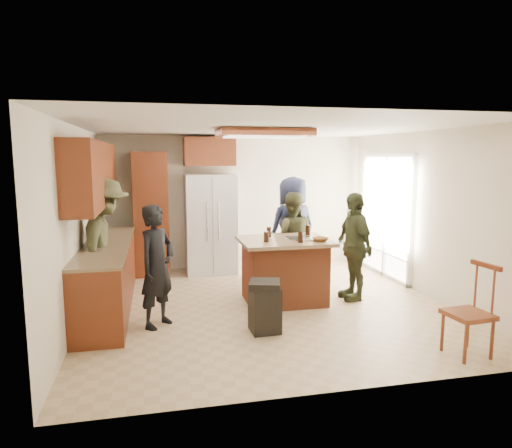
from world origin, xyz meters
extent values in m
plane|color=tan|center=(0.00, 0.00, 0.00)|extent=(5.00, 5.00, 0.00)
plane|color=white|center=(0.00, 0.00, 2.50)|extent=(5.00, 5.00, 0.00)
plane|color=beige|center=(0.00, 2.50, 1.25)|extent=(5.00, 0.00, 5.00)
plane|color=beige|center=(0.00, -2.50, 1.25)|extent=(5.00, 0.00, 5.00)
plane|color=beige|center=(-2.50, 0.00, 1.25)|extent=(0.00, 5.00, 5.00)
plane|color=beige|center=(2.50, 0.00, 1.25)|extent=(0.00, 5.00, 5.00)
cube|color=white|center=(2.48, 1.20, 1.05)|extent=(0.02, 1.60, 2.10)
cube|color=white|center=(2.46, 1.20, 1.05)|extent=(0.08, 1.72, 2.10)
cube|color=maroon|center=(0.00, 0.20, 2.44)|extent=(1.30, 0.70, 0.10)
cube|color=white|center=(0.00, 0.20, 2.38)|extent=(1.10, 0.50, 0.02)
cube|color=olive|center=(4.00, 1.20, -0.05)|extent=(3.00, 3.00, 0.10)
cube|color=#593319|center=(4.70, 1.80, 1.00)|extent=(1.40, 1.60, 2.00)
imported|color=black|center=(-1.52, -0.48, 0.77)|extent=(0.67, 0.69, 1.53)
imported|color=#393B22|center=(0.63, 0.91, 0.77)|extent=(0.84, 0.64, 1.55)
imported|color=#1C2138|center=(0.75, 1.26, 0.89)|extent=(0.98, 0.76, 1.78)
imported|color=#333921|center=(1.33, 0.05, 0.80)|extent=(0.52, 0.96, 1.59)
imported|color=#373820|center=(-2.21, 0.25, 0.92)|extent=(0.62, 1.22, 1.84)
cube|color=maroon|center=(-2.20, 0.40, 0.44)|extent=(0.60, 3.00, 0.88)
cube|color=#846B4C|center=(-2.20, 0.40, 0.90)|extent=(0.64, 3.00, 0.04)
cube|color=maroon|center=(-2.33, 0.40, 1.88)|extent=(0.35, 3.00, 0.85)
cube|color=maroon|center=(-1.60, 2.20, 1.10)|extent=(0.60, 0.60, 2.20)
cube|color=maroon|center=(-0.55, 2.20, 2.20)|extent=(0.90, 0.60, 0.50)
cube|color=white|center=(-0.55, 2.12, 0.90)|extent=(0.90, 0.72, 1.80)
cube|color=gray|center=(-0.55, 1.75, 0.90)|extent=(0.01, 0.01, 1.71)
cylinder|color=silver|center=(-0.65, 1.73, 0.99)|extent=(0.02, 0.02, 0.70)
cylinder|color=silver|center=(-0.45, 1.73, 0.99)|extent=(0.02, 0.02, 0.70)
cube|color=brown|center=(0.29, 0.12, 0.44)|extent=(1.10, 0.85, 0.88)
cube|color=#8C7151|center=(0.29, 0.12, 0.91)|extent=(1.28, 1.03, 0.05)
cube|color=silver|center=(0.54, 0.07, 0.94)|extent=(0.44, 0.33, 0.02)
imported|color=brown|center=(0.74, -0.13, 0.96)|extent=(0.25, 0.25, 0.05)
cylinder|color=black|center=(-0.03, -0.04, 1.01)|extent=(0.07, 0.07, 0.15)
cylinder|color=black|center=(0.11, 0.36, 1.01)|extent=(0.07, 0.07, 0.15)
cylinder|color=black|center=(0.74, 0.41, 1.01)|extent=(0.07, 0.07, 0.15)
cylinder|color=black|center=(0.43, -0.17, 1.01)|extent=(0.07, 0.07, 0.15)
cube|color=black|center=(-0.26, -0.95, 0.28)|extent=(0.35, 0.35, 0.55)
cube|color=black|center=(-0.26, -0.95, 0.59)|extent=(0.44, 0.44, 0.08)
cube|color=maroon|center=(1.68, -2.07, 0.45)|extent=(0.46, 0.46, 0.05)
cylinder|color=maroon|center=(1.53, -2.25, 0.22)|extent=(0.04, 0.04, 0.44)
cylinder|color=maroon|center=(1.87, -2.22, 0.22)|extent=(0.04, 0.04, 0.44)
cylinder|color=maroon|center=(1.50, -1.91, 0.22)|extent=(0.04, 0.04, 0.44)
cylinder|color=maroon|center=(1.84, -1.88, 0.22)|extent=(0.04, 0.04, 0.44)
cube|color=maroon|center=(1.87, -2.05, 0.97)|extent=(0.08, 0.40, 0.05)
cylinder|color=maroon|center=(1.88, -2.17, 0.72)|extent=(0.03, 0.03, 0.50)
cylinder|color=maroon|center=(1.86, -1.93, 0.72)|extent=(0.03, 0.03, 0.50)
camera|label=1|loc=(-1.51, -6.10, 2.09)|focal=32.00mm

